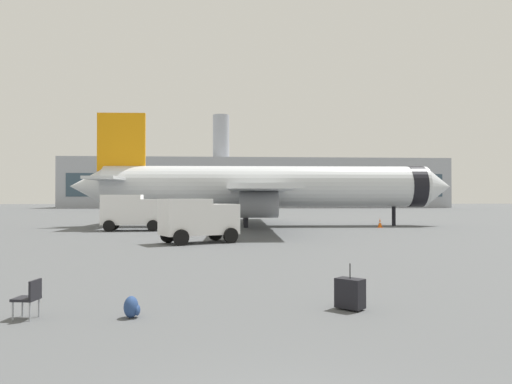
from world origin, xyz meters
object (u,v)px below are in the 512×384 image
at_px(safety_cone_near, 218,218).
at_px(gate_chair, 29,296).
at_px(service_truck, 132,211).
at_px(rolling_suitcase, 350,293).
at_px(traveller_backpack, 132,307).
at_px(safety_cone_mid, 380,223).
at_px(airplane_at_gate, 264,187).
at_px(cargo_van, 198,218).

relative_size(safety_cone_near, gate_chair, 0.83).
height_order(service_truck, rolling_suitcase, service_truck).
bearing_deg(gate_chair, traveller_backpack, -1.25).
bearing_deg(safety_cone_near, service_truck, -112.66).
distance_m(safety_cone_mid, gate_chair, 36.74).
bearing_deg(rolling_suitcase, gate_chair, -176.68).
bearing_deg(safety_cone_near, rolling_suitcase, -85.51).
bearing_deg(safety_cone_mid, safety_cone_near, 136.56).
relative_size(safety_cone_near, safety_cone_mid, 0.86).
relative_size(rolling_suitcase, traveller_backpack, 2.29).
height_order(service_truck, gate_chair, service_truck).
distance_m(airplane_at_gate, gate_chair, 36.06).
relative_size(airplane_at_gate, traveller_backpack, 74.35).
bearing_deg(gate_chair, service_truck, 95.96).
bearing_deg(service_truck, cargo_van, -62.60).
relative_size(safety_cone_near, rolling_suitcase, 0.65).
xyz_separation_m(rolling_suitcase, traveller_backpack, (-5.04, -0.47, -0.16)).
xyz_separation_m(safety_cone_near, gate_chair, (-3.73, -45.60, 0.15)).
bearing_deg(traveller_backpack, gate_chair, 178.75).
bearing_deg(traveller_backpack, safety_cone_mid, 63.54).
bearing_deg(gate_chair, cargo_van, 81.17).
relative_size(rolling_suitcase, gate_chair, 1.28).
relative_size(service_truck, rolling_suitcase, 4.45).
distance_m(airplane_at_gate, rolling_suitcase, 34.74).
height_order(airplane_at_gate, safety_cone_mid, airplane_at_gate).
distance_m(service_truck, rolling_suitcase, 30.73).
relative_size(safety_cone_mid, traveller_backpack, 1.73).
xyz_separation_m(airplane_at_gate, service_truck, (-11.18, -5.66, -2.05)).
distance_m(rolling_suitcase, gate_chair, 7.29).
height_order(service_truck, cargo_van, service_truck).
distance_m(cargo_van, gate_chair, 18.27).
height_order(safety_cone_near, safety_cone_mid, safety_cone_mid).
height_order(cargo_van, safety_cone_mid, cargo_van).
bearing_deg(safety_cone_near, airplane_at_gate, -67.51).
xyz_separation_m(cargo_van, safety_cone_mid, (15.35, 13.91, -1.04)).
relative_size(airplane_at_gate, rolling_suitcase, 32.44).
bearing_deg(safety_cone_mid, service_truck, -173.00).
height_order(cargo_van, safety_cone_near, cargo_van).
height_order(safety_cone_mid, gate_chair, gate_chair).
bearing_deg(cargo_van, rolling_suitcase, -75.73).
bearing_deg(gate_chair, rolling_suitcase, 3.32).
bearing_deg(cargo_van, traveller_backpack, -91.80).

